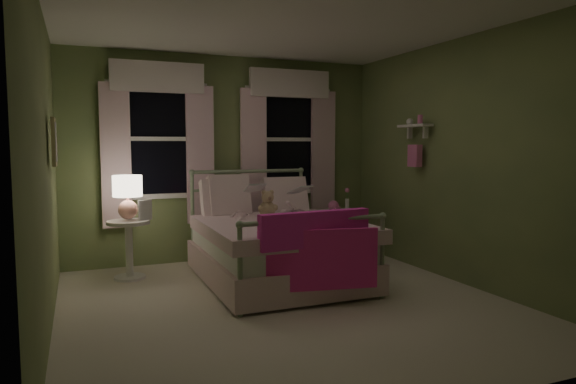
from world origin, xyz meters
name	(u,v)px	position (x,y,z in m)	size (l,w,h in m)	color
room_shell	(288,164)	(0.00, 0.00, 1.30)	(4.20, 4.20, 4.20)	silver
bed	(276,247)	(0.19, 0.81, 0.38)	(1.58, 2.04, 1.18)	white
pink_throw	(317,242)	(0.20, -0.20, 0.61)	(1.10, 0.29, 0.71)	#F630B5
child_left	(239,194)	(-0.08, 1.24, 0.92)	(0.26, 0.17, 0.70)	#F7D1DD
child_right	(285,195)	(0.48, 1.24, 0.90)	(0.32, 0.25, 0.65)	#F7D1DD
book_left	(246,192)	(-0.08, 0.99, 0.96)	(0.20, 0.27, 0.03)	beige
book_right	(293,194)	(0.48, 0.99, 0.92)	(0.20, 0.27, 0.02)	beige
teddy_bear	(267,206)	(0.20, 1.09, 0.79)	(0.23, 0.19, 0.32)	tan
nightstand_left	(129,241)	(-1.27, 1.51, 0.42)	(0.46, 0.46, 0.65)	white
table_lamp	(128,193)	(-1.27, 1.51, 0.95)	(0.32, 0.32, 0.48)	#E99C8A
book_nightstand	(139,220)	(-1.17, 1.43, 0.66)	(0.16, 0.22, 0.02)	beige
nightstand_right	(340,218)	(1.29, 1.39, 0.55)	(0.50, 0.40, 0.64)	white
pink_toy	(334,206)	(1.19, 1.38, 0.71)	(0.14, 0.20, 0.14)	pink
bud_vase	(347,199)	(1.41, 1.44, 0.79)	(0.06, 0.06, 0.28)	white
window_left	(159,133)	(-0.85, 2.03, 1.62)	(1.34, 0.13, 1.96)	black
window_right	(289,134)	(0.85, 2.03, 1.62)	(1.34, 0.13, 1.96)	black
wall_shelf	(415,141)	(1.90, 0.70, 1.52)	(0.15, 0.50, 0.60)	white
framed_picture	(54,142)	(-1.95, 0.60, 1.50)	(0.03, 0.32, 0.42)	beige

